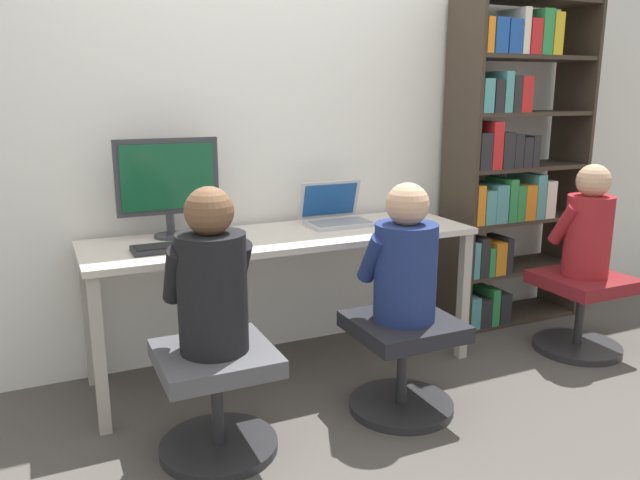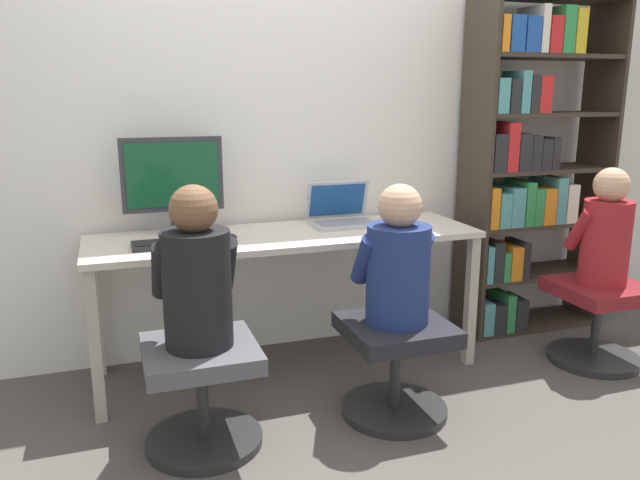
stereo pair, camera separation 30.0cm
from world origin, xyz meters
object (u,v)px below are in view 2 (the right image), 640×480
at_px(office_chair_left, 202,387).
at_px(bookshelf, 525,168).
at_px(keyboard, 177,243).
at_px(office_chair_right, 395,360).
at_px(person_near_shelf, 606,232).
at_px(desktop_monitor, 173,181).
at_px(laptop, 343,216).
at_px(office_chair_side, 597,316).
at_px(person_at_monitor, 197,276).
at_px(person_at_laptop, 398,263).

bearing_deg(office_chair_left, bookshelf, 19.28).
xyz_separation_m(keyboard, office_chair_right, (0.87, -0.52, -0.48)).
height_order(keyboard, office_chair_right, keyboard).
bearing_deg(person_near_shelf, desktop_monitor, 163.89).
bearing_deg(office_chair_left, laptop, 38.67).
bearing_deg(desktop_monitor, office_chair_side, -16.21).
relative_size(office_chair_right, person_at_monitor, 0.74).
xyz_separation_m(office_chair_left, person_at_laptop, (0.85, -0.02, 0.44)).
relative_size(laptop, person_at_laptop, 0.57).
distance_m(office_chair_right, person_at_laptop, 0.44).
height_order(office_chair_side, person_near_shelf, person_near_shelf).
height_order(desktop_monitor, person_at_monitor, desktop_monitor).
height_order(laptop, office_chair_left, laptop).
bearing_deg(person_near_shelf, person_at_monitor, -176.14).
xyz_separation_m(laptop, person_near_shelf, (1.24, -0.55, -0.06)).
bearing_deg(desktop_monitor, office_chair_left, -90.17).
relative_size(keyboard, bookshelf, 0.21).
distance_m(laptop, office_chair_side, 1.45).
bearing_deg(person_at_laptop, desktop_monitor, 137.75).
bearing_deg(laptop, office_chair_left, -141.33).
height_order(bookshelf, office_chair_side, bookshelf).
distance_m(bookshelf, office_chair_side, 0.92).
relative_size(office_chair_left, bookshelf, 0.25).
relative_size(keyboard, office_chair_side, 0.84).
bearing_deg(person_near_shelf, person_at_laptop, -172.67).
xyz_separation_m(laptop, person_at_monitor, (-0.87, -0.69, -0.05)).
xyz_separation_m(desktop_monitor, office_chair_side, (2.10, -0.61, -0.73)).
bearing_deg(office_chair_right, bookshelf, 32.01).
height_order(laptop, person_near_shelf, person_near_shelf).
bearing_deg(bookshelf, desktop_monitor, 178.42).
height_order(office_chair_right, bookshelf, bookshelf).
relative_size(laptop, office_chair_side, 0.73).
bearing_deg(person_at_laptop, bookshelf, 31.86).
bearing_deg(person_at_monitor, bookshelf, 19.17).
height_order(laptop, keyboard, laptop).
height_order(desktop_monitor, person_near_shelf, desktop_monitor).
bearing_deg(office_chair_right, keyboard, 148.90).
bearing_deg(office_chair_side, person_at_monitor, -176.26).
height_order(desktop_monitor, bookshelf, bookshelf).
xyz_separation_m(office_chair_right, person_near_shelf, (1.25, 0.17, 0.45)).
bearing_deg(office_chair_left, person_at_monitor, 90.00).
height_order(keyboard, office_chair_side, keyboard).
relative_size(bookshelf, office_chair_side, 4.06).
xyz_separation_m(keyboard, office_chair_left, (0.02, -0.50, -0.48)).
bearing_deg(office_chair_left, keyboard, 92.17).
bearing_deg(office_chair_side, laptop, 155.97).
bearing_deg(keyboard, office_chair_left, -87.83).
height_order(bookshelf, person_near_shelf, bookshelf).
height_order(office_chair_right, person_at_laptop, person_at_laptop).
relative_size(office_chair_right, office_chair_side, 1.00).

